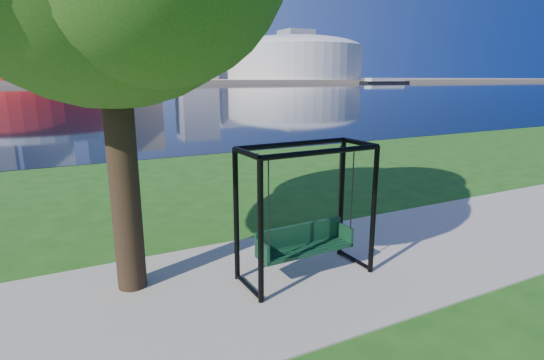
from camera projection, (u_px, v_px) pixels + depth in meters
ground at (261, 270)px, 7.89m from camera, size 900.00×900.00×0.00m
path at (273, 280)px, 7.45m from camera, size 120.00×4.00×0.03m
river at (69, 93)px, 96.29m from camera, size 900.00×180.00×0.02m
far_bank at (57, 81)px, 272.87m from camera, size 900.00×228.00×2.00m
stadium at (33, 54)px, 203.81m from camera, size 83.00×83.00×32.00m
arena at (294, 57)px, 267.08m from camera, size 84.00×84.00×26.56m
skyline at (43, 26)px, 274.35m from camera, size 392.00×66.00×96.50m
swing at (305, 215)px, 7.38m from camera, size 2.36×1.08×2.39m
barge at (385, 81)px, 236.69m from camera, size 29.43×8.21×2.93m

